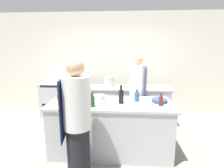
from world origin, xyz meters
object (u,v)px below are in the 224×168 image
at_px(chef_at_prep_near, 77,123).
at_px(bottle_olive_oil, 90,92).
at_px(bottle_vinegar, 121,96).
at_px(bottle_cooking_oil, 137,96).
at_px(bottle_water, 79,99).
at_px(stockpot, 109,81).
at_px(bowl_prep_small, 69,96).
at_px(chef_at_stove, 137,96).
at_px(oven_range, 60,98).
at_px(bottle_wine, 161,101).
at_px(bowl_ceramic_blue, 99,97).
at_px(cup, 59,97).
at_px(bottle_sauce, 92,101).
at_px(bowl_mixing_large, 160,101).

xyz_separation_m(chef_at_prep_near, bottle_olive_oil, (-0.03, 1.02, 0.17)).
distance_m(bottle_vinegar, bottle_cooking_oil, 0.31).
relative_size(bottle_water, stockpot, 1.08).
bearing_deg(bowl_prep_small, bottle_vinegar, -15.16).
bearing_deg(chef_at_stove, bottle_vinegar, -13.88).
bearing_deg(stockpot, bowl_prep_small, -121.58).
bearing_deg(oven_range, stockpot, -16.31).
height_order(bottle_vinegar, stockpot, bottle_vinegar).
xyz_separation_m(oven_range, bowl_prep_small, (0.75, -1.49, 0.49)).
height_order(bottle_vinegar, bottle_water, bottle_vinegar).
relative_size(bottle_wine, bottle_water, 0.80).
height_order(bottle_olive_oil, stockpot, bottle_olive_oil).
height_order(oven_range, bottle_vinegar, bottle_vinegar).
xyz_separation_m(bottle_cooking_oil, stockpot, (-0.58, 1.19, 0.04)).
bearing_deg(bottle_olive_oil, chef_at_prep_near, -88.20).
bearing_deg(bowl_ceramic_blue, cup, -177.79).
height_order(chef_at_prep_near, bottle_vinegar, chef_at_prep_near).
xyz_separation_m(chef_at_stove, cup, (-1.45, -0.53, 0.09)).
distance_m(bottle_sauce, bottle_water, 0.24).
relative_size(chef_at_prep_near, bottle_water, 6.40).
height_order(oven_range, bottle_wine, bottle_wine).
height_order(bottle_olive_oil, bowl_prep_small, bottle_olive_oil).
height_order(bottle_water, cup, bottle_water).
distance_m(bottle_wine, bowl_mixing_large, 0.21).
bearing_deg(bottle_water, bowl_ceramic_blue, 49.61).
bearing_deg(bottle_cooking_oil, bottle_sauce, -154.30).
bearing_deg(bottle_wine, bottle_cooking_oil, 146.16).
bearing_deg(stockpot, bottle_olive_oil, -105.79).
xyz_separation_m(bottle_wine, bowl_prep_small, (-1.60, 0.36, -0.05)).
xyz_separation_m(bottle_olive_oil, bowl_prep_small, (-0.37, -0.06, -0.07)).
relative_size(oven_range, stockpot, 3.71).
height_order(chef_at_prep_near, bowl_ceramic_blue, chef_at_prep_near).
distance_m(bottle_cooking_oil, bowl_ceramic_blue, 0.67).
bearing_deg(stockpot, chef_at_prep_near, -97.13).
height_order(bottle_cooking_oil, bottle_sauce, bottle_sauce).
distance_m(bowl_mixing_large, cup, 1.78).
bearing_deg(cup, bottle_olive_oil, 16.13).
bearing_deg(bottle_wine, chef_at_stove, 110.97).
distance_m(bottle_cooking_oil, cup, 1.39).
distance_m(chef_at_prep_near, bottle_water, 0.60).
height_order(chef_at_prep_near, bottle_cooking_oil, chef_at_prep_near).
xyz_separation_m(bowl_ceramic_blue, cup, (-0.73, -0.03, -0.00)).
bearing_deg(bottle_cooking_oil, bowl_ceramic_blue, 175.39).
bearing_deg(bowl_mixing_large, bottle_olive_oil, 169.92).
xyz_separation_m(oven_range, bottle_olive_oil, (1.13, -1.43, 0.56)).
xyz_separation_m(chef_at_stove, stockpot, (-0.63, 0.64, 0.18)).
bearing_deg(stockpot, bowl_mixing_large, -52.14).
distance_m(bottle_wine, bowl_prep_small, 1.64).
bearing_deg(bowl_mixing_large, bottle_vinegar, -171.43).
height_order(bowl_ceramic_blue, cup, bowl_ceramic_blue).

